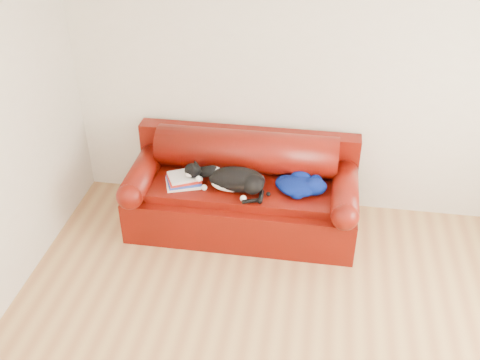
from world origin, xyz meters
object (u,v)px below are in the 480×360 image
object	(u,v)px
cat	(235,180)
blanket	(300,184)
sofa_base	(242,205)
book_stack	(184,180)

from	to	relation	value
cat	blanket	bearing A→B (deg)	31.53
sofa_base	cat	size ratio (longest dim) A/B	3.03
sofa_base	cat	distance (m)	0.39
book_stack	blanket	distance (m)	1.06
cat	book_stack	bearing A→B (deg)	-157.76
book_stack	cat	size ratio (longest dim) A/B	0.53
book_stack	sofa_base	bearing A→B (deg)	12.34
sofa_base	blanket	bearing A→B (deg)	-4.74
book_stack	cat	xyz separation A→B (m)	(0.48, -0.01, 0.05)
sofa_base	book_stack	distance (m)	0.62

